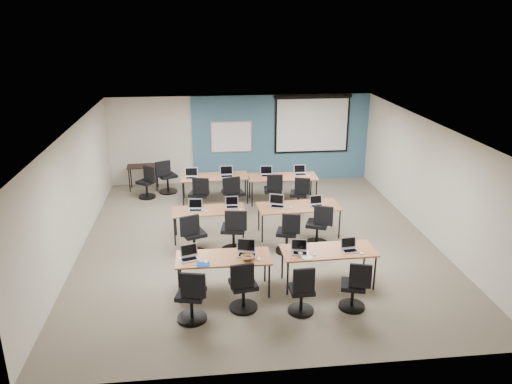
{
  "coord_description": "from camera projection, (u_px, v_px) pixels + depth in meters",
  "views": [
    {
      "loc": [
        -1.22,
        -10.5,
        4.96
      ],
      "look_at": [
        0.01,
        0.4,
        1.07
      ],
      "focal_mm": 35.0,
      "sensor_mm": 36.0,
      "label": 1
    }
  ],
  "objects": [
    {
      "name": "task_chair_5",
      "position": [
        234.0,
        234.0,
        10.91
      ],
      "size": [
        0.58,
        0.58,
        1.05
      ],
      "rotation": [
        0.0,
        0.0,
        -0.17
      ],
      "color": "black",
      "rests_on": "floor"
    },
    {
      "name": "task_chair_0",
      "position": [
        192.0,
        300.0,
        8.44
      ],
      "size": [
        0.52,
        0.52,
        1.0
      ],
      "rotation": [
        0.0,
        0.0,
        -0.23
      ],
      "color": "black",
      "rests_on": "floor"
    },
    {
      "name": "training_table_front_right",
      "position": [
        328.0,
        252.0,
        9.54
      ],
      "size": [
        1.79,
        0.75,
        0.73
      ],
      "rotation": [
        0.0,
        0.0,
        0.02
      ],
      "color": "#9D5729",
      "rests_on": "floor"
    },
    {
      "name": "task_chair_11",
      "position": [
        299.0,
        197.0,
        13.25
      ],
      "size": [
        0.5,
        0.5,
        0.98
      ],
      "rotation": [
        0.0,
        0.0,
        -0.27
      ],
      "color": "black",
      "rests_on": "floor"
    },
    {
      "name": "mouse_0",
      "position": [
        206.0,
        262.0,
        9.04
      ],
      "size": [
        0.08,
        0.1,
        0.03
      ],
      "primitive_type": "ellipsoid",
      "rotation": [
        0.0,
        0.0,
        0.17
      ],
      "color": "white",
      "rests_on": "training_table_front_left"
    },
    {
      "name": "mouse_4",
      "position": [
        206.0,
        211.0,
        11.38
      ],
      "size": [
        0.09,
        0.12,
        0.04
      ],
      "primitive_type": "ellipsoid",
      "rotation": [
        0.0,
        0.0,
        -0.24
      ],
      "color": "white",
      "rests_on": "training_table_mid_left"
    },
    {
      "name": "mouse_8",
      "position": [
        202.0,
        179.0,
        13.63
      ],
      "size": [
        0.06,
        0.09,
        0.03
      ],
      "primitive_type": "ellipsoid",
      "rotation": [
        0.0,
        0.0,
        0.04
      ],
      "color": "white",
      "rests_on": "training_table_back_left"
    },
    {
      "name": "laptop_6",
      "position": [
        277.0,
        203.0,
        11.7
      ],
      "size": [
        0.35,
        0.3,
        0.26
      ],
      "rotation": [
        0.0,
        0.0,
        -0.34
      ],
      "color": "#BABAC3",
      "rests_on": "training_table_mid_right"
    },
    {
      "name": "whiteboard",
      "position": [
        231.0,
        137.0,
        15.25
      ],
      "size": [
        1.28,
        0.03,
        0.98
      ],
      "color": "#ACB3BD",
      "rests_on": "wall_back"
    },
    {
      "name": "spare_chair_b",
      "position": [
        147.0,
        185.0,
        14.22
      ],
      "size": [
        0.57,
        0.49,
        0.97
      ],
      "rotation": [
        0.0,
        0.0,
        -0.67
      ],
      "color": "black",
      "rests_on": "floor"
    },
    {
      "name": "laptop_3",
      "position": [
        349.0,
        247.0,
        9.5
      ],
      "size": [
        0.3,
        0.26,
        0.23
      ],
      "rotation": [
        0.0,
        0.0,
        0.08
      ],
      "color": "silver",
      "rests_on": "training_table_front_right"
    },
    {
      "name": "mouse_9",
      "position": [
        236.0,
        178.0,
        13.73
      ],
      "size": [
        0.08,
        0.1,
        0.03
      ],
      "primitive_type": "ellipsoid",
      "rotation": [
        0.0,
        0.0,
        -0.26
      ],
      "color": "white",
      "rests_on": "training_table_back_left"
    },
    {
      "name": "task_chair_2",
      "position": [
        302.0,
        294.0,
        8.67
      ],
      "size": [
        0.46,
        0.46,
        0.95
      ],
      "rotation": [
        0.0,
        0.0,
        0.03
      ],
      "color": "black",
      "rests_on": "floor"
    },
    {
      "name": "task_chair_9",
      "position": [
        233.0,
        197.0,
        13.12
      ],
      "size": [
        0.58,
        0.57,
        1.05
      ],
      "rotation": [
        0.0,
        0.0,
        0.27
      ],
      "color": "black",
      "rests_on": "floor"
    },
    {
      "name": "snack_bowl",
      "position": [
        247.0,
        258.0,
        9.15
      ],
      "size": [
        0.3,
        0.3,
        0.07
      ],
      "primitive_type": "imported",
      "rotation": [
        0.0,
        0.0,
        0.1
      ],
      "color": "brown",
      "rests_on": "training_table_front_left"
    },
    {
      "name": "blue_accent_panel",
      "position": [
        281.0,
        138.0,
        15.49
      ],
      "size": [
        5.5,
        0.04,
        2.7
      ],
      "primitive_type": "cube",
      "color": "#3D5977",
      "rests_on": "wall_back"
    },
    {
      "name": "blue_mousepad",
      "position": [
        203.0,
        264.0,
        8.97
      ],
      "size": [
        0.24,
        0.2,
        0.01
      ],
      "primitive_type": "cube",
      "rotation": [
        0.0,
        0.0,
        0.03
      ],
      "color": "#073495",
      "rests_on": "training_table_front_left"
    },
    {
      "name": "mouse_5",
      "position": [
        240.0,
        209.0,
        11.49
      ],
      "size": [
        0.07,
        0.1,
        0.03
      ],
      "primitive_type": "ellipsoid",
      "rotation": [
        0.0,
        0.0,
        0.19
      ],
      "color": "white",
      "rests_on": "training_table_mid_left"
    },
    {
      "name": "mouse_3",
      "position": [
        361.0,
        253.0,
        9.37
      ],
      "size": [
        0.08,
        0.1,
        0.03
      ],
      "primitive_type": "ellipsoid",
      "rotation": [
        0.0,
        0.0,
        -0.33
      ],
      "color": "white",
      "rests_on": "training_table_front_right"
    },
    {
      "name": "training_table_back_left",
      "position": [
        215.0,
        178.0,
        13.9
      ],
      "size": [
        1.88,
        0.78,
        0.73
      ],
      "rotation": [
        0.0,
        0.0,
        0.04
      ],
      "color": "brown",
      "rests_on": "floor"
    },
    {
      "name": "mouse_6",
      "position": [
        291.0,
        207.0,
        11.61
      ],
      "size": [
        0.07,
        0.11,
        0.04
      ],
      "primitive_type": "ellipsoid",
      "rotation": [
        0.0,
        0.0,
        -0.04
      ],
      "color": "white",
      "rests_on": "training_table_mid_right"
    },
    {
      "name": "laptop_7",
      "position": [
        316.0,
        203.0,
        11.72
      ],
      "size": [
        0.3,
        0.26,
        0.23
      ],
      "rotation": [
        0.0,
        0.0,
        0.12
      ],
      "color": "#ABABAD",
      "rests_on": "training_table_mid_right"
    },
    {
      "name": "wall_left",
      "position": [
        74.0,
        193.0,
        10.75
      ],
      "size": [
        0.04,
        9.0,
        2.7
      ],
      "primitive_type": "cube",
      "color": "beige",
      "rests_on": "ground"
    },
    {
      "name": "wall_front",
      "position": [
        295.0,
        290.0,
        6.96
      ],
      "size": [
        8.0,
        0.04,
        2.7
      ],
      "primitive_type": "cube",
      "color": "beige",
      "rests_on": "ground"
    },
    {
      "name": "laptop_4",
      "position": [
        196.0,
        208.0,
        11.46
      ],
      "size": [
        0.32,
        0.27,
        0.25
      ],
      "rotation": [
        0.0,
        0.0,
        -0.09
      ],
      "color": "#A7A7B4",
      "rests_on": "training_table_mid_left"
    },
    {
      "name": "wall_back",
      "position": [
        241.0,
        139.0,
        15.38
      ],
      "size": [
        8.0,
        0.04,
        2.7
      ],
      "primitive_type": "cube",
      "color": "beige",
      "rests_on": "ground"
    },
    {
      "name": "projector_screen",
      "position": [
        312.0,
        121.0,
        15.35
      ],
      "size": [
        2.4,
        0.1,
        1.82
      ],
      "color": "black",
      "rests_on": "wall_back"
    },
    {
      "name": "mouse_7",
      "position": [
        328.0,
        208.0,
        11.58
      ],
      "size": [
        0.07,
        0.1,
        0.03
      ],
      "primitive_type": "ellipsoid",
      "rotation": [
        0.0,
        0.0,
        -0.19
      ],
      "color": "white",
      "rests_on": "training_table_mid_right"
    },
    {
      "name": "mouse_10",
      "position": [
        273.0,
        176.0,
        13.83
      ],
      "size": [
        0.07,
        0.1,
        0.03
      ],
      "primitive_type": "ellipsoid",
      "rotation": [
        0.0,
        0.0,
        -0.13
      ],
      "color": "white",
      "rests_on": "training_table_back_right"
    },
    {
      "name": "task_chair_7",
      "position": [
        319.0,
        228.0,
        11.27
      ],
      "size": [
        0.56,
        0.53,
        1.01
      ],
      "rotation": [
        0.0,
        0.0,
        -0.39
      ],
      "color": "black",
      "rests_on": "floor"
    },
    {
      "name": "training_table_front_left",
      "position": [
        223.0,
        259.0,
        9.26
      ],
      "size": [
        1.76,
        0.73,
        0.73
      ],
      "rotation": [
        0.0,
        0.0,
        -0.01
      ],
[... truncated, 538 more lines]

